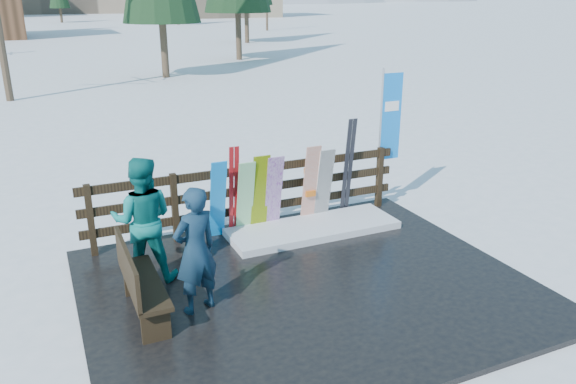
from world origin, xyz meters
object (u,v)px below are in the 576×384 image
snowboard_1 (245,198)px  rental_flag (388,122)px  snowboard_2 (260,194)px  person_back (143,220)px  person_front (195,251)px  bench (138,280)px  snowboard_3 (274,193)px  snowboard_4 (324,185)px  snowboard_0 (218,200)px  snowboard_5 (311,185)px

snowboard_1 → rental_flag: bearing=5.3°
snowboard_2 → person_back: 2.27m
person_front → bench: bearing=-28.4°
snowboard_3 → snowboard_4: (0.96, 0.00, 0.00)m
snowboard_4 → person_back: size_ratio=0.75×
person_front → person_back: bearing=-87.6°
bench → person_front: (0.71, -0.12, 0.32)m
bench → snowboard_3: (2.61, 1.88, 0.15)m
snowboard_1 → snowboard_4: (1.47, 0.00, 0.02)m
bench → person_back: size_ratio=0.84×
snowboard_0 → snowboard_1: 0.47m
bench → snowboard_4: snowboard_4 is taller
bench → person_front: person_front is taller
person_front → person_back: size_ratio=0.93×
snowboard_2 → person_front: 2.60m
snowboard_4 → snowboard_0: bearing=180.0°
snowboard_2 → snowboard_3: (0.25, 0.00, -0.02)m
snowboard_3 → rental_flag: 2.61m
snowboard_1 → person_front: (-1.39, -2.01, 0.18)m
snowboard_2 → snowboard_5: (0.94, -0.00, 0.03)m
snowboard_5 → person_back: bearing=-163.8°
snowboard_5 → rental_flag: size_ratio=0.55×
snowboard_2 → snowboard_5: bearing=-0.0°
snowboard_3 → snowboard_0: bearing=180.0°
snowboard_1 → snowboard_2: (0.26, 0.00, 0.04)m
snowboard_1 → snowboard_3: (0.51, 0.00, 0.01)m
snowboard_0 → person_front: bearing=-114.6°
snowboard_3 → person_back: size_ratio=0.75×
bench → snowboard_5: size_ratio=1.04×
snowboard_5 → person_front: person_front is taller
person_back → person_front: bearing=129.0°
snowboard_5 → person_back: person_back is taller
snowboard_2 → rental_flag: rental_flag is taller
snowboard_0 → snowboard_3: (0.98, -0.00, -0.02)m
bench → snowboard_4: bearing=27.8°
snowboard_3 → bench: bearing=-144.2°
rental_flag → snowboard_2: bearing=-174.2°
snowboard_2 → snowboard_3: bearing=0.0°
snowboard_2 → snowboard_5: snowboard_5 is taller
snowboard_2 → snowboard_1: bearing=180.0°
bench → rental_flag: rental_flag is taller
bench → rental_flag: size_ratio=0.58×
snowboard_1 → snowboard_3: bearing=0.0°
rental_flag → snowboard_1: bearing=-174.7°
snowboard_4 → person_front: (-2.86, -2.01, 0.16)m
snowboard_0 → snowboard_3: snowboard_0 is taller
snowboard_5 → rental_flag: (1.72, 0.27, 0.89)m
snowboard_4 → person_front: size_ratio=0.81×
snowboard_1 → snowboard_0: bearing=180.0°
snowboard_5 → person_back: (-3.03, -0.88, 0.18)m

